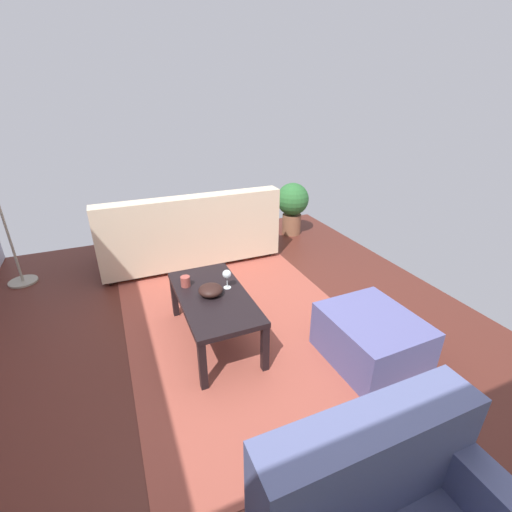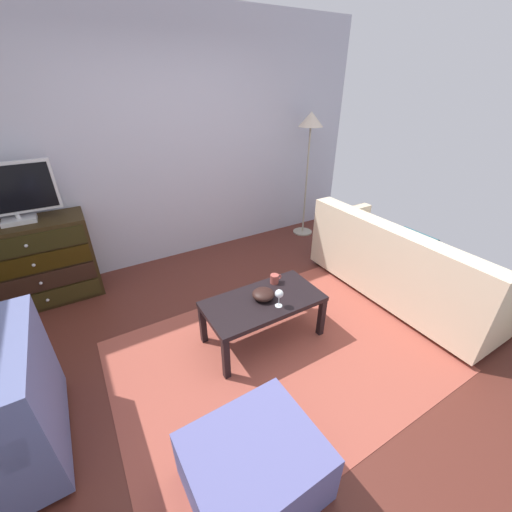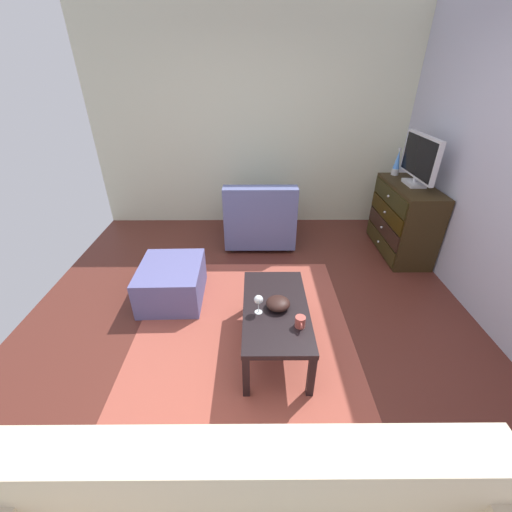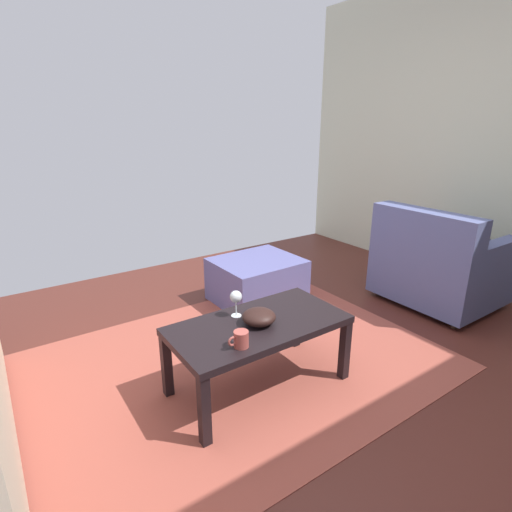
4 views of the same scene
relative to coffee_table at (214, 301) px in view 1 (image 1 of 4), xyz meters
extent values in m
cube|color=#55251D|center=(-0.20, -0.07, -0.39)|extent=(5.40, 4.54, 0.05)
cube|color=#9E493B|center=(0.00, -0.27, -0.36)|extent=(2.60, 1.90, 0.01)
cube|color=black|center=(-0.47, 0.23, -0.18)|extent=(0.05, 0.05, 0.38)
cube|color=black|center=(0.47, 0.23, -0.18)|extent=(0.05, 0.05, 0.38)
cube|color=black|center=(-0.47, -0.23, -0.18)|extent=(0.05, 0.05, 0.38)
cube|color=black|center=(0.47, -0.23, -0.18)|extent=(0.05, 0.05, 0.38)
cube|color=black|center=(0.00, 0.00, 0.03)|extent=(1.00, 0.51, 0.04)
cylinder|color=silver|center=(0.06, -0.14, 0.05)|extent=(0.06, 0.06, 0.00)
cylinder|color=silver|center=(0.06, -0.14, 0.10)|extent=(0.01, 0.01, 0.09)
sphere|color=silver|center=(0.06, -0.14, 0.17)|extent=(0.07, 0.07, 0.07)
cylinder|color=#AA4A41|center=(0.22, 0.16, 0.10)|extent=(0.08, 0.08, 0.08)
torus|color=#AA4A41|center=(0.27, 0.16, 0.10)|extent=(0.05, 0.01, 0.05)
ellipsoid|color=black|center=(0.01, 0.02, 0.10)|extent=(0.19, 0.19, 0.08)
cylinder|color=#332319|center=(1.99, -1.09, -0.34)|extent=(0.05, 0.05, 0.05)
cylinder|color=#332319|center=(1.99, 0.75, -0.34)|extent=(0.05, 0.05, 0.05)
cylinder|color=#332319|center=(1.30, -1.09, -0.34)|extent=(0.05, 0.05, 0.05)
cylinder|color=#332319|center=(1.30, 0.75, -0.34)|extent=(0.05, 0.05, 0.05)
cube|color=beige|center=(1.65, -0.17, -0.12)|extent=(0.85, 2.00, 0.40)
cube|color=beige|center=(1.32, -0.17, 0.28)|extent=(0.20, 2.00, 0.39)
cube|color=beige|center=(1.65, -1.11, 0.18)|extent=(0.81, 0.12, 0.20)
cube|color=beige|center=(1.65, 0.77, 0.18)|extent=(0.81, 0.12, 0.20)
cylinder|color=#355F6B|center=(1.92, -0.07, 0.16)|extent=(0.16, 0.40, 0.16)
cylinder|color=#332319|center=(-1.63, -0.46, -0.34)|extent=(0.05, 0.05, 0.05)
cube|color=slate|center=(-1.65, -0.09, 0.26)|extent=(0.20, 0.88, 0.42)
cube|color=#595A94|center=(-0.68, -0.99, -0.18)|extent=(0.71, 0.61, 0.37)
cylinder|color=#A59E8C|center=(1.71, 1.60, -0.36)|extent=(0.28, 0.28, 0.02)
cylinder|color=#A59E8C|center=(1.71, 1.60, 0.39)|extent=(0.02, 0.02, 1.48)
cylinder|color=brown|center=(1.85, -1.69, -0.23)|extent=(0.26, 0.26, 0.28)
sphere|color=#2D6B33|center=(1.85, -1.69, 0.13)|extent=(0.44, 0.44, 0.44)
camera|label=1|loc=(-2.27, 0.61, 1.48)|focal=24.73mm
camera|label=2|loc=(-1.15, -1.82, 1.67)|focal=22.29mm
camera|label=3|loc=(1.98, -0.17, 1.69)|focal=22.70mm
camera|label=4|loc=(1.16, 1.65, 1.12)|focal=28.20mm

